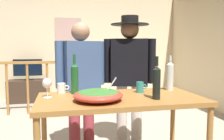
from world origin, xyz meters
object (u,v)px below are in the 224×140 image
object	(u,v)px
salad_bowl	(98,95)
wine_bottle_clear	(170,75)
mug_white	(62,88)
person_standing_right	(129,71)
flat_screen_tv	(28,68)
serving_table	(120,106)
person_standing_left	(81,77)
wine_bottle_green	(75,78)
wine_glass	(47,84)
stair_railing	(39,81)
wine_bottle_dark	(157,82)
framed_picture	(68,31)
mug_teal	(140,87)
tv_console	(29,91)

from	to	relation	value
salad_bowl	wine_bottle_clear	distance (m)	0.87
salad_bowl	mug_white	bearing A→B (deg)	125.74
person_standing_right	flat_screen_tv	bearing A→B (deg)	-43.21
wine_bottle_clear	serving_table	bearing A→B (deg)	-160.33
person_standing_left	wine_bottle_green	bearing A→B (deg)	59.38
wine_glass	mug_white	size ratio (longest dim) A/B	1.51
stair_railing	salad_bowl	world-z (taller)	stair_railing
wine_bottle_clear	wine_bottle_dark	size ratio (longest dim) A/B	0.98
wine_bottle_green	wine_bottle_dark	world-z (taller)	wine_bottle_green
wine_bottle_dark	person_standing_right	world-z (taller)	person_standing_right
wine_bottle_clear	framed_picture	bearing A→B (deg)	104.01
framed_picture	wine_glass	world-z (taller)	framed_picture
flat_screen_tv	serving_table	world-z (taller)	flat_screen_tv
wine_glass	mug_teal	xyz separation A→B (m)	(0.87, 0.04, -0.07)
stair_railing	mug_teal	world-z (taller)	stair_railing
framed_picture	wine_bottle_green	xyz separation A→B (m)	(-0.07, -3.60, -0.69)
mug_teal	person_standing_left	size ratio (longest dim) A/B	0.07
wine_bottle_clear	person_standing_right	distance (m)	0.56
person_standing_left	person_standing_right	bearing A→B (deg)	161.67
wine_glass	mug_teal	bearing A→B (deg)	2.84
salad_bowl	wine_bottle_clear	xyz separation A→B (m)	(0.80, 0.32, 0.10)
stair_railing	serving_table	world-z (taller)	stair_railing
serving_table	wine_glass	bearing A→B (deg)	170.63
salad_bowl	framed_picture	bearing A→B (deg)	91.51
wine_bottle_clear	mug_teal	bearing A→B (deg)	-170.10
stair_railing	flat_screen_tv	size ratio (longest dim) A/B	4.18
stair_railing	salad_bowl	bearing A→B (deg)	-74.97
mug_white	person_standing_right	distance (m)	0.90
wine_glass	wine_bottle_dark	size ratio (longest dim) A/B	0.48
serving_table	person_standing_right	distance (m)	0.78
mug_teal	wine_bottle_dark	bearing A→B (deg)	-82.56
wine_bottle_clear	mug_teal	size ratio (longest dim) A/B	3.38
framed_picture	stair_railing	bearing A→B (deg)	-114.46
tv_console	mug_white	world-z (taller)	mug_white
flat_screen_tv	person_standing_right	world-z (taller)	person_standing_right
mug_white	wine_bottle_green	bearing A→B (deg)	-27.46
stair_railing	mug_teal	xyz separation A→B (m)	(1.16, -2.36, 0.23)
salad_bowl	person_standing_left	size ratio (longest dim) A/B	0.27
person_standing_left	mug_teal	bearing A→B (deg)	116.38
wine_glass	wine_bottle_clear	bearing A→B (deg)	4.85
salad_bowl	wine_bottle_dark	xyz separation A→B (m)	(0.50, -0.04, 0.10)
tv_console	flat_screen_tv	size ratio (longest dim) A/B	1.47
framed_picture	flat_screen_tv	world-z (taller)	framed_picture
tv_console	wine_bottle_dark	world-z (taller)	wine_bottle_dark
stair_railing	flat_screen_tv	bearing A→B (deg)	107.75
mug_white	person_standing_left	bearing A→B (deg)	60.33
serving_table	wine_bottle_dark	world-z (taller)	wine_bottle_dark
tv_console	mug_white	size ratio (longest dim) A/B	7.74
tv_console	wine_bottle_dark	distance (m)	4.05
salad_bowl	stair_railing	bearing A→B (deg)	105.03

